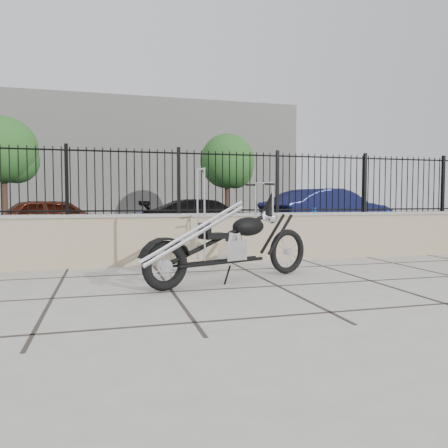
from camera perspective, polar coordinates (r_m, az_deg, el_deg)
name	(u,v)px	position (r m, az deg, el deg)	size (l,w,h in m)	color
ground_plane	(278,286)	(6.29, 7.05, -8.05)	(90.00, 90.00, 0.00)	#99968E
parking_lot	(164,229)	(18.40, -7.87, -0.63)	(30.00, 30.00, 0.00)	black
retaining_wall	(229,238)	(8.57, 0.72, -1.78)	(14.00, 0.36, 0.96)	gray
iron_fence	(230,182)	(8.54, 0.73, 5.46)	(14.00, 0.08, 1.20)	black
background_building	(138,161)	(32.41, -11.13, 8.07)	(22.00, 6.00, 8.00)	beige
chopper_motorcycle	(229,225)	(6.44, 0.70, -0.14)	(2.83, 0.50, 1.70)	black
car_red	(58,221)	(12.76, -20.86, 0.38)	(1.52, 3.77, 1.28)	#3D1308
car_black	(209,219)	(13.53, -1.96, 0.65)	(1.74, 4.27, 1.24)	black
car_blue	(328,212)	(15.29, 13.49, 1.50)	(1.67, 4.79, 1.58)	#10153C
bollard_a	(140,232)	(10.39, -10.95, -1.09)	(0.11, 0.11, 0.91)	#0B4DA8
bollard_b	(314,227)	(11.73, 11.63, -0.37)	(0.12, 0.12, 1.01)	#0A17A4
bollard_c	(388,227)	(12.84, 20.63, -0.37)	(0.11, 0.11, 0.94)	#0C2EB5
tree_left	(3,147)	(23.14, -26.90, 9.00)	(3.13, 3.13, 5.28)	#382619
tree_right	(227,159)	(22.89, 0.44, 8.52)	(2.83, 2.83, 4.77)	#382619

